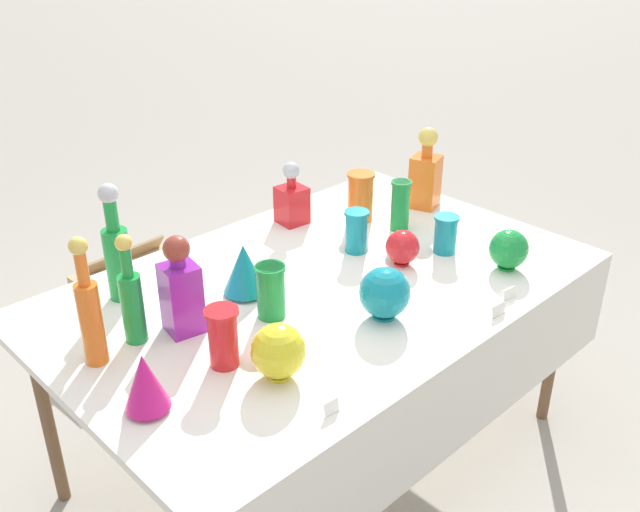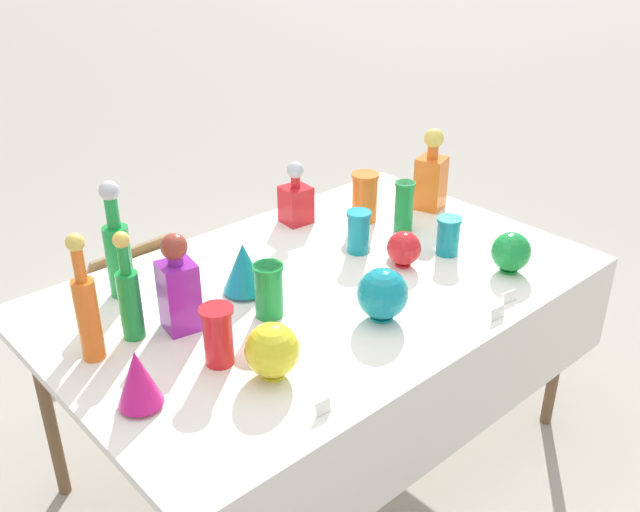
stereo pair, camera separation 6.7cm
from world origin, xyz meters
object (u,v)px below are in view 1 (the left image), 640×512
Objects in this scene: fluted_vase_1 at (145,382)px; slender_vase_5 at (356,230)px; tall_bottle_0 at (131,298)px; tall_bottle_1 at (117,252)px; slender_vase_4 at (446,233)px; slender_vase_2 at (400,204)px; slender_vase_1 at (361,195)px; slender_vase_3 at (223,335)px; round_bowl_3 at (278,351)px; tall_bottle_2 at (90,312)px; round_bowl_1 at (509,249)px; cardboard_box_behind_left at (140,300)px; fluted_vase_0 at (244,269)px; round_bowl_0 at (385,293)px; slender_vase_0 at (271,290)px; square_decanter_2 at (181,289)px; round_bowl_2 at (402,247)px; square_decanter_1 at (292,199)px; square_decanter_0 at (426,174)px.

slender_vase_5 is at bearing 13.50° from fluted_vase_1.
tall_bottle_0 is 0.87× the size of tall_bottle_1.
tall_bottle_1 is at bearing 152.45° from slender_vase_4.
slender_vase_1 is at bearing 103.62° from slender_vase_2.
slender_vase_1 reaches higher than fluted_vase_1.
slender_vase_3 reaches higher than round_bowl_3.
tall_bottle_0 is at bearing 7.36° from tall_bottle_2.
tall_bottle_1 is 0.35m from tall_bottle_2.
cardboard_box_behind_left is at bearing 108.67° from round_bowl_1.
fluted_vase_0 is at bearing 175.36° from slender_vase_5.
round_bowl_3 is (-0.43, -0.00, -0.00)m from round_bowl_0.
tall_bottle_2 is 0.36m from slender_vase_3.
slender_vase_0 is 0.33× the size of cardboard_box_behind_left.
slender_vase_4 is 0.89× the size of slender_vase_5.
tall_bottle_2 is (-0.14, -0.02, 0.02)m from tall_bottle_0.
tall_bottle_0 is at bearing 157.93° from square_decanter_2.
round_bowl_1 is at bearing -48.76° from round_bowl_2.
round_bowl_3 is 0.30× the size of cardboard_box_behind_left.
tall_bottle_0 is 2.04× the size of fluted_vase_1.
square_decanter_1 reaches higher than fluted_vase_1.
tall_bottle_2 is 1.55× the size of square_decanter_1.
round_bowl_0 is (-0.26, -0.37, 0.00)m from slender_vase_5.
square_decanter_0 reaches higher than cardboard_box_behind_left.
square_decanter_2 is at bearing 166.98° from slender_vase_4.
tall_bottle_2 is 1.27m from slender_vase_4.
slender_vase_2 is 1.19× the size of round_bowl_0.
round_bowl_3 is (-1.19, -0.46, -0.06)m from square_decanter_0.
tall_bottle_0 is 1.14m from slender_vase_4.
tall_bottle_0 is 0.34m from fluted_vase_1.
square_decanter_1 reaches higher than slender_vase_1.
slender_vase_2 is 0.26m from slender_vase_5.
round_bowl_2 is at bearing -115.40° from slender_vase_1.
round_bowl_1 is (0.03, -0.47, -0.03)m from slender_vase_2.
tall_bottle_1 reaches higher than cardboard_box_behind_left.
slender_vase_1 is 0.37× the size of cardboard_box_behind_left.
slender_vase_4 is at bearing -0.15° from slender_vase_3.
slender_vase_4 is at bearing 16.03° from round_bowl_0.
square_decanter_1 is 0.80× the size of square_decanter_2.
round_bowl_3 is (-0.95, -0.38, -0.02)m from slender_vase_2.
square_decanter_1 is (-0.50, 0.26, -0.04)m from square_decanter_0.
cardboard_box_behind_left is (0.75, 1.14, -0.77)m from tall_bottle_2.
fluted_vase_1 is (-0.28, -0.24, -0.05)m from square_decanter_2.
slender_vase_3 is 0.16m from round_bowl_3.
tall_bottle_0 is 1.96× the size of slender_vase_0.
tall_bottle_2 reaches higher than fluted_vase_0.
round_bowl_2 is at bearing -76.86° from slender_vase_5.
round_bowl_3 is (-0.92, -0.14, 0.01)m from slender_vase_4.
square_decanter_0 reaches higher than square_decanter_2.
tall_bottle_1 is 0.40m from fluted_vase_0.
tall_bottle_0 reaches higher than square_decanter_2.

